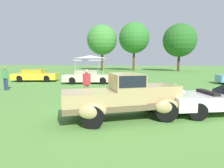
{
  "coord_description": "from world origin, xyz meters",
  "views": [
    {
      "loc": [
        1.1,
        -7.27,
        2.23
      ],
      "look_at": [
        -0.24,
        2.23,
        0.96
      ],
      "focal_mm": 30.25,
      "sensor_mm": 36.0,
      "label": 1
    }
  ],
  "objects_px": {
    "show_car_yellow": "(35,75)",
    "canopy_tent_left_field": "(90,58)",
    "show_car_cream": "(88,77)",
    "spectator_between_cars": "(87,84)",
    "neighbor_convertible": "(219,99)",
    "feature_pickup_truck": "(124,96)",
    "spectator_by_row": "(5,78)"
  },
  "relations": [
    {
      "from": "show_car_yellow",
      "to": "show_car_cream",
      "type": "distance_m",
      "value": 5.77
    },
    {
      "from": "feature_pickup_truck",
      "to": "neighbor_convertible",
      "type": "bearing_deg",
      "value": 18.23
    },
    {
      "from": "feature_pickup_truck",
      "to": "show_car_cream",
      "type": "bearing_deg",
      "value": 112.46
    },
    {
      "from": "spectator_by_row",
      "to": "canopy_tent_left_field",
      "type": "bearing_deg",
      "value": 73.53
    },
    {
      "from": "show_car_yellow",
      "to": "show_car_cream",
      "type": "height_order",
      "value": "same"
    },
    {
      "from": "spectator_by_row",
      "to": "show_car_cream",
      "type": "bearing_deg",
      "value": 43.39
    },
    {
      "from": "show_car_yellow",
      "to": "canopy_tent_left_field",
      "type": "bearing_deg",
      "value": 54.12
    },
    {
      "from": "feature_pickup_truck",
      "to": "spectator_by_row",
      "type": "relative_size",
      "value": 2.75
    },
    {
      "from": "show_car_cream",
      "to": "canopy_tent_left_field",
      "type": "relative_size",
      "value": 1.46
    },
    {
      "from": "feature_pickup_truck",
      "to": "show_car_cream",
      "type": "distance_m",
      "value": 10.77
    },
    {
      "from": "show_car_yellow",
      "to": "show_car_cream",
      "type": "bearing_deg",
      "value": -8.72
    },
    {
      "from": "feature_pickup_truck",
      "to": "spectator_by_row",
      "type": "height_order",
      "value": "feature_pickup_truck"
    },
    {
      "from": "feature_pickup_truck",
      "to": "spectator_by_row",
      "type": "xyz_separation_m",
      "value": [
        -8.95,
        5.37,
        0.05
      ]
    },
    {
      "from": "spectator_between_cars",
      "to": "show_car_yellow",
      "type": "bearing_deg",
      "value": 133.62
    },
    {
      "from": "spectator_by_row",
      "to": "canopy_tent_left_field",
      "type": "height_order",
      "value": "canopy_tent_left_field"
    },
    {
      "from": "neighbor_convertible",
      "to": "feature_pickup_truck",
      "type": "bearing_deg",
      "value": -161.77
    },
    {
      "from": "show_car_yellow",
      "to": "spectator_between_cars",
      "type": "xyz_separation_m",
      "value": [
        7.58,
        -7.95,
        0.31
      ]
    },
    {
      "from": "feature_pickup_truck",
      "to": "spectator_between_cars",
      "type": "relative_size",
      "value": 2.75
    },
    {
      "from": "neighbor_convertible",
      "to": "canopy_tent_left_field",
      "type": "xyz_separation_m",
      "value": [
        -9.45,
        15.34,
        1.85
      ]
    },
    {
      "from": "show_car_cream",
      "to": "canopy_tent_left_field",
      "type": "xyz_separation_m",
      "value": [
        -1.52,
        6.65,
        1.82
      ]
    },
    {
      "from": "show_car_yellow",
      "to": "spectator_by_row",
      "type": "xyz_separation_m",
      "value": [
        0.86,
        -5.45,
        0.31
      ]
    },
    {
      "from": "show_car_yellow",
      "to": "canopy_tent_left_field",
      "type": "relative_size",
      "value": 1.41
    },
    {
      "from": "spectator_between_cars",
      "to": "spectator_by_row",
      "type": "distance_m",
      "value": 7.17
    },
    {
      "from": "neighbor_convertible",
      "to": "spectator_between_cars",
      "type": "relative_size",
      "value": 2.65
    },
    {
      "from": "spectator_between_cars",
      "to": "spectator_by_row",
      "type": "bearing_deg",
      "value": 159.56
    },
    {
      "from": "show_car_cream",
      "to": "feature_pickup_truck",
      "type": "bearing_deg",
      "value": -67.54
    },
    {
      "from": "show_car_yellow",
      "to": "canopy_tent_left_field",
      "type": "height_order",
      "value": "canopy_tent_left_field"
    },
    {
      "from": "spectator_by_row",
      "to": "show_car_yellow",
      "type": "bearing_deg",
      "value": 98.97
    },
    {
      "from": "feature_pickup_truck",
      "to": "show_car_cream",
      "type": "height_order",
      "value": "feature_pickup_truck"
    },
    {
      "from": "neighbor_convertible",
      "to": "show_car_yellow",
      "type": "distance_m",
      "value": 16.65
    },
    {
      "from": "feature_pickup_truck",
      "to": "spectator_between_cars",
      "type": "xyz_separation_m",
      "value": [
        -2.23,
        2.87,
        0.05
      ]
    },
    {
      "from": "show_car_cream",
      "to": "spectator_between_cars",
      "type": "relative_size",
      "value": 2.79
    }
  ]
}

